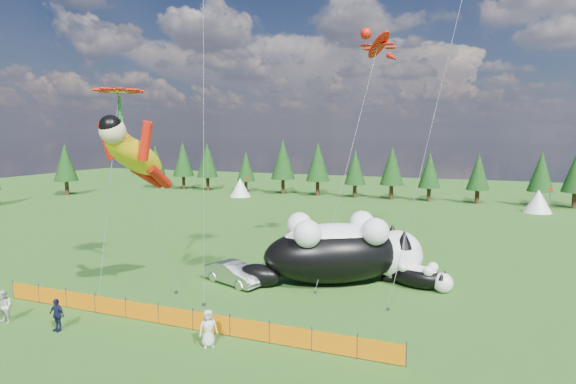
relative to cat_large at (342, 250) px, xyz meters
The scene contains 14 objects.
ground 9.10m from the cat_large, 132.72° to the right, with size 160.00×160.00×0.00m, color #13380A.
safety_fence 11.36m from the cat_large, 122.30° to the right, with size 22.06×0.06×1.10m.
tree_line 39.01m from the cat_large, 98.88° to the left, with size 90.00×4.00×8.00m, color black, non-canonical shape.
festival_tents 33.87m from the cat_large, 81.53° to the left, with size 50.00×3.20×2.80m, color white, non-canonical shape.
cat_large is the anchor object (origin of this frame).
cat_small 4.97m from the cat_large, ahead, with size 4.44×2.32×1.62m.
car 7.03m from the cat_large, 156.36° to the right, with size 1.45×4.17×1.37m, color #B0B1B5.
spectator_b 18.78m from the cat_large, 139.45° to the right, with size 0.83×0.49×1.71m, color silver.
spectator_c 16.29m from the cat_large, 133.03° to the right, with size 0.94×0.48×1.60m, color #131835.
spectator_e 11.33m from the cat_large, 107.83° to the right, with size 0.82×0.54×1.69m, color silver.
superhero_kite 13.70m from the cat_large, 142.28° to the right, with size 4.81×5.26×10.73m.
gecko_kite 15.65m from the cat_large, 84.06° to the left, with size 5.00×12.96×18.72m.
flower_kite 16.97m from the cat_large, 160.64° to the right, with size 3.81×6.46×12.84m.
diamond_kite_a 18.41m from the cat_large, behind, with size 4.75×8.22×20.87m.
Camera 1 is at (12.55, -20.72, 9.38)m, focal length 28.00 mm.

